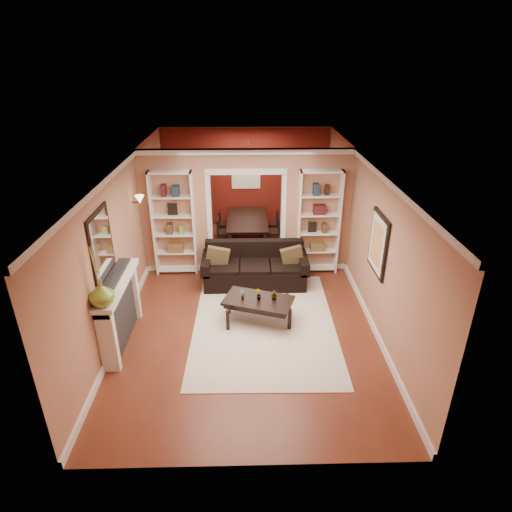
{
  "coord_description": "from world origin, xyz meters",
  "views": [
    {
      "loc": [
        -0.01,
        -7.53,
        4.47
      ],
      "look_at": [
        0.16,
        -0.8,
        1.25
      ],
      "focal_mm": 30.0,
      "sensor_mm": 36.0,
      "label": 1
    }
  ],
  "objects_px": {
    "bookshelf_right": "(319,223)",
    "bookshelf_left": "(174,224)",
    "dining_table": "(249,230)",
    "coffee_table": "(258,310)",
    "fireplace": "(121,312)",
    "sofa": "(255,266)"
  },
  "relations": [
    {
      "from": "fireplace",
      "to": "dining_table",
      "type": "xyz_separation_m",
      "value": [
        2.15,
        4.17,
        -0.26
      ]
    },
    {
      "from": "bookshelf_right",
      "to": "bookshelf_left",
      "type": "bearing_deg",
      "value": 180.0
    },
    {
      "from": "coffee_table",
      "to": "fireplace",
      "type": "xyz_separation_m",
      "value": [
        -2.29,
        -0.54,
        0.35
      ]
    },
    {
      "from": "bookshelf_left",
      "to": "dining_table",
      "type": "height_order",
      "value": "bookshelf_left"
    },
    {
      "from": "fireplace",
      "to": "coffee_table",
      "type": "bearing_deg",
      "value": 13.39
    },
    {
      "from": "bookshelf_right",
      "to": "fireplace",
      "type": "xyz_separation_m",
      "value": [
        -3.64,
        -2.53,
        -0.57
      ]
    },
    {
      "from": "coffee_table",
      "to": "bookshelf_right",
      "type": "bearing_deg",
      "value": 74.68
    },
    {
      "from": "bookshelf_left",
      "to": "bookshelf_right",
      "type": "height_order",
      "value": "same"
    },
    {
      "from": "bookshelf_right",
      "to": "dining_table",
      "type": "bearing_deg",
      "value": 132.26
    },
    {
      "from": "sofa",
      "to": "fireplace",
      "type": "height_order",
      "value": "fireplace"
    },
    {
      "from": "coffee_table",
      "to": "bookshelf_left",
      "type": "xyz_separation_m",
      "value": [
        -1.75,
        1.99,
        0.92
      ]
    },
    {
      "from": "dining_table",
      "to": "sofa",
      "type": "bearing_deg",
      "value": -177.21
    },
    {
      "from": "coffee_table",
      "to": "bookshelf_right",
      "type": "height_order",
      "value": "bookshelf_right"
    },
    {
      "from": "sofa",
      "to": "coffee_table",
      "type": "bearing_deg",
      "value": -88.7
    },
    {
      "from": "coffee_table",
      "to": "fireplace",
      "type": "height_order",
      "value": "fireplace"
    },
    {
      "from": "bookshelf_left",
      "to": "fireplace",
      "type": "relative_size",
      "value": 1.35
    },
    {
      "from": "bookshelf_right",
      "to": "dining_table",
      "type": "xyz_separation_m",
      "value": [
        -1.49,
        1.64,
        -0.83
      ]
    },
    {
      "from": "coffee_table",
      "to": "dining_table",
      "type": "height_order",
      "value": "dining_table"
    },
    {
      "from": "coffee_table",
      "to": "dining_table",
      "type": "relative_size",
      "value": 0.66
    },
    {
      "from": "dining_table",
      "to": "bookshelf_right",
      "type": "bearing_deg",
      "value": -137.74
    },
    {
      "from": "sofa",
      "to": "coffee_table",
      "type": "xyz_separation_m",
      "value": [
        0.03,
        -1.41,
        -0.2
      ]
    },
    {
      "from": "bookshelf_left",
      "to": "dining_table",
      "type": "bearing_deg",
      "value": 45.67
    }
  ]
}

